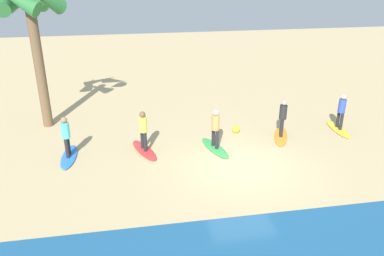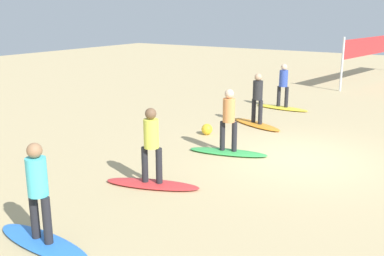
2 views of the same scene
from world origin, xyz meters
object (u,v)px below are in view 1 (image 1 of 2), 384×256
Objects in this scene: surfer_yellow at (342,109)px; beach_ball at (236,129)px; surfboard_red at (144,150)px; surfer_green at (215,126)px; surfer_red at (143,128)px; surfboard_blue at (69,157)px; palm_tree at (31,12)px; surfboard_orange at (281,136)px; surfer_orange at (283,115)px; surfboard_green at (215,148)px; surfer_blue at (66,134)px; surfboard_yellow at (338,129)px.

surfer_yellow reaches higher than beach_ball.
surfer_green is at bearing 65.22° from surfboard_red.
surfer_red is at bearing 15.34° from beach_ball.
palm_tree reaches higher than surfboard_blue.
surfboard_orange is 0.99m from surfer_orange.
surfer_red reaches higher than surfboard_green.
surfer_blue is (2.97, 0.07, 0.00)m from surfer_red.
surfboard_blue is 0.99m from surfer_blue.
surfer_green is 1.00× the size of surfer_blue.
surfer_yellow is 3.08m from surfboard_orange.
surfer_orange is at bearing 5.57° from surfer_yellow.
beach_ball is (1.83, -0.80, 0.12)m from surfboard_orange.
beach_ball is at bearing -170.35° from surfer_blue.
surfboard_blue is at bearing 3.35° from surfer_yellow.
surfer_red is 4.43m from beach_ball.
surfboard_red is at bearing 0.00° from surfer_red.
palm_tree is at bearing -69.54° from surfer_blue.
surfboard_red is at bearing 3.30° from surfer_orange.
palm_tree is at bearing -27.75° from surfer_green.
beach_ball is (4.73, -0.52, -0.87)m from surfer_yellow.
surfer_yellow is 6.10m from surfer_green.
surfer_orange is 1.00× the size of surfer_green.
surfboard_red is (2.89, -0.29, -0.99)m from surfer_green.
surfboard_orange is 1.00× the size of surfboard_red.
surfer_yellow is 2.92m from surfer_orange.
surfboard_blue is 7.26m from beach_ball.
surfer_blue is (5.85, -0.23, 0.00)m from surfer_green.
surfer_red is 1.00× the size of surfer_blue.
surfboard_red is (8.92, 0.63, 0.00)m from surfboard_yellow.
surfer_blue reaches higher than surfboard_orange.
surfboard_red is at bearing 93.86° from surfboard_blue.
surfboard_blue is (8.98, 0.41, 0.00)m from surfboard_orange.
surfer_green is (3.13, 0.64, 0.99)m from surfboard_orange.
surfer_green reaches higher than beach_ball.
surfer_orange is 6.11m from surfboard_red.
surfer_orange is 1.00× the size of surfer_blue.
surfer_red reaches higher than surfboard_orange.
surfer_yellow is at bearing 118.22° from surfboard_orange.
surfboard_blue is (5.85, -0.23, -0.99)m from surfer_green.
surfer_green is (0.00, 0.00, 0.99)m from surfboard_green.
surfer_green is at bearing 8.68° from surfer_yellow.
surfboard_red is at bearing -64.05° from surfboard_orange.
surfer_orange and surfer_red have the same top height.
surfboard_yellow is 1.00× the size of surfboard_orange.
surfer_blue is at bearing 110.46° from palm_tree.
surfer_orange is at bearing -177.37° from surfer_blue.
surfboard_red is (2.89, -0.29, 0.00)m from surfboard_green.
surfer_yellow is (0.00, 0.00, 0.99)m from surfboard_yellow.
surfer_yellow is at bearing -171.32° from surfer_green.
beach_ball is (1.83, -0.80, -0.87)m from surfer_orange.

